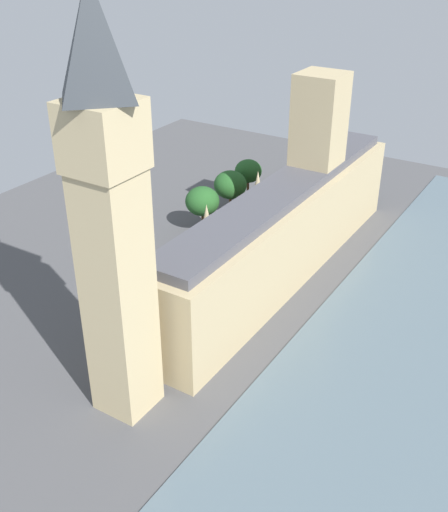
{
  "coord_description": "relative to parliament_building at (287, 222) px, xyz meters",
  "views": [
    {
      "loc": [
        -44.44,
        86.58,
        56.3
      ],
      "look_at": [
        1.0,
        14.33,
        9.28
      ],
      "focal_mm": 42.86,
      "sensor_mm": 36.0,
      "label": 1
    }
  ],
  "objects": [
    {
      "name": "car_yellow_cab_near_tower",
      "position": [
        13.54,
        23.43,
        -8.65
      ],
      "size": [
        2.1,
        4.4,
        1.74
      ],
      "rotation": [
        0.0,
        0.0,
        3.18
      ],
      "color": "gold",
      "rests_on": "ground"
    },
    {
      "name": "street_lamp_under_trees",
      "position": [
        20.8,
        11.96,
        -4.84
      ],
      "size": [
        0.56,
        0.56,
        6.8
      ],
      "color": "black",
      "rests_on": "ground"
    },
    {
      "name": "pedestrian_trailing",
      "position": [
        6.73,
        -4.47,
        -8.85
      ],
      "size": [
        0.64,
        0.57,
        1.53
      ],
      "rotation": [
        0.0,
        0.0,
        1.11
      ],
      "color": "black",
      "rests_on": "ground"
    },
    {
      "name": "river_thames",
      "position": [
        -27.82,
        1.82,
        -9.41
      ],
      "size": [
        33.62,
        127.04,
        0.25
      ],
      "primitive_type": "cube",
      "color": "slate",
      "rests_on": "ground"
    },
    {
      "name": "pedestrian_corner",
      "position": [
        6.69,
        8.89,
        -8.83
      ],
      "size": [
        0.58,
        0.65,
        1.58
      ],
      "rotation": [
        0.0,
        0.0,
        5.89
      ],
      "color": "black",
      "rests_on": "ground"
    },
    {
      "name": "ground_plane",
      "position": [
        1.99,
        1.82,
        -9.54
      ],
      "size": [
        141.15,
        141.15,
        0.0
      ],
      "primitive_type": "plane",
      "color": "#4C4C4F"
    },
    {
      "name": "double_decker_bus_far_end",
      "position": [
        12.13,
        -6.69,
        -6.9
      ],
      "size": [
        2.71,
        10.52,
        4.75
      ],
      "rotation": [
        0.0,
        0.0,
        3.15
      ],
      "color": "red",
      "rests_on": "ground"
    },
    {
      "name": "car_white_midblock",
      "position": [
        13.06,
        11.66,
        -8.65
      ],
      "size": [
        1.97,
        4.78,
        1.74
      ],
      "rotation": [
        0.0,
        0.0,
        -0.04
      ],
      "color": "silver",
      "rests_on": "ground"
    },
    {
      "name": "plane_tree_leading",
      "position": [
        21.42,
        -15.71,
        -3.05
      ],
      "size": [
        7.11,
        7.11,
        9.53
      ],
      "color": "brown",
      "rests_on": "ground"
    },
    {
      "name": "street_lamp_by_river_gate",
      "position": [
        21.27,
        16.48,
        -5.01
      ],
      "size": [
        0.56,
        0.56,
        6.51
      ],
      "color": "black",
      "rests_on": "ground"
    },
    {
      "name": "clock_tower",
      "position": [
        1.24,
        42.75,
        18.0
      ],
      "size": [
        7.62,
        7.62,
        53.28
      ],
      "color": "tan",
      "rests_on": "ground"
    },
    {
      "name": "plane_tree_kerbside",
      "position": [
        21.73,
        -23.87,
        -2.65
      ],
      "size": [
        6.08,
        6.08,
        9.51
      ],
      "color": "brown",
      "rests_on": "ground"
    },
    {
      "name": "plane_tree_opposite_hall",
      "position": [
        21.23,
        -4.67,
        -2.74
      ],
      "size": [
        6.9,
        6.9,
        9.75
      ],
      "color": "brown",
      "rests_on": "ground"
    },
    {
      "name": "parliament_building",
      "position": [
        0.0,
        0.0,
        0.0
      ],
      "size": [
        11.21,
        71.15,
        33.42
      ],
      "color": "tan",
      "rests_on": "ground"
    }
  ]
}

